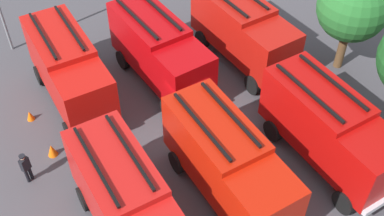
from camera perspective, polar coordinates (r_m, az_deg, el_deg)
ground_plane at (r=24.44m, az=-0.00°, el=-2.33°), size 50.92×50.92×0.00m
fire_truck_0 at (r=25.27m, az=-14.46°, el=4.56°), size 7.45×3.48×3.88m
fire_truck_1 at (r=19.14m, az=-7.63°, el=-11.17°), size 7.47×3.56×3.88m
fire_truck_2 at (r=25.73m, az=-3.87°, el=6.90°), size 7.54×3.89×3.88m
fire_truck_3 at (r=20.24m, az=4.27°, el=-6.47°), size 7.48×3.59×3.88m
fire_truck_4 at (r=27.36m, az=6.08°, el=9.33°), size 7.53×3.81×3.88m
fire_truck_5 at (r=22.36m, az=16.06°, el=-2.26°), size 7.49×3.65×3.88m
firefighter_0 at (r=22.82m, az=-19.18°, el=-6.61°), size 0.44×0.48×1.72m
firefighter_1 at (r=21.08m, az=12.52°, el=-10.15°), size 0.48×0.39×1.76m
tree_0 at (r=27.03m, az=18.68°, el=11.38°), size 3.85×3.85×5.97m
traffic_cone_0 at (r=26.02m, az=-18.74°, el=-0.84°), size 0.39×0.39×0.56m
traffic_cone_1 at (r=23.96m, az=-16.35°, el=-4.83°), size 0.47×0.47×0.68m
traffic_cone_2 at (r=23.99m, az=4.74°, el=-2.42°), size 0.51×0.51×0.72m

